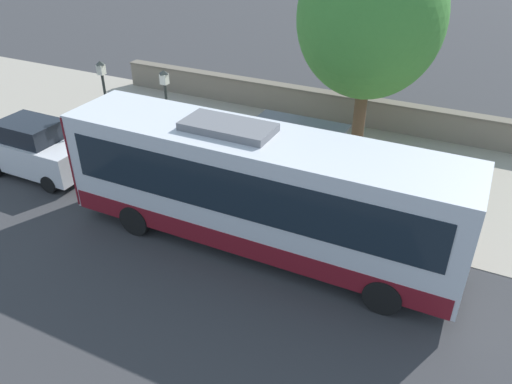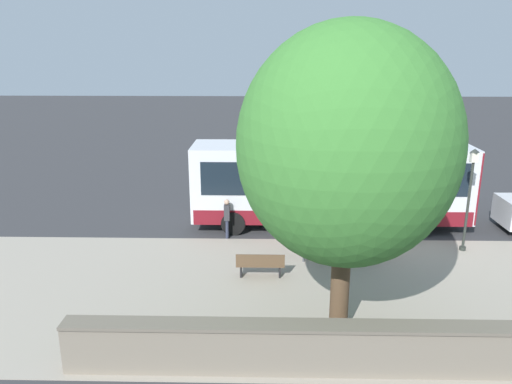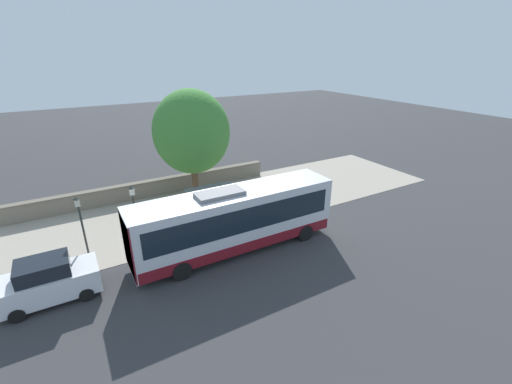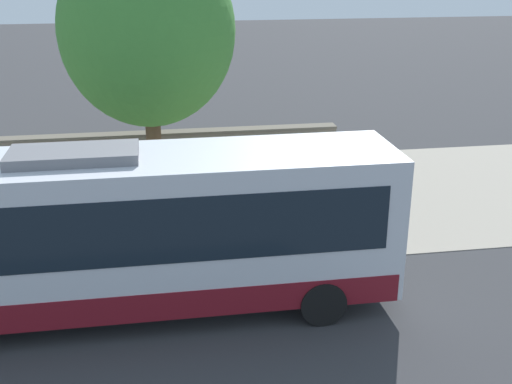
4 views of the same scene
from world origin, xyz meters
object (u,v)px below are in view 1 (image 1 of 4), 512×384
bus_shelter (299,137)px  street_lamp_near (107,104)px  pedestrian (415,227)px  shade_tree (371,18)px  street_lamp_far (168,114)px  bench (393,176)px  bus (256,188)px  parked_car_behind_bus (36,149)px

bus_shelter → street_lamp_near: (0.82, -7.43, 0.20)m
pedestrian → shade_tree: bearing=-151.9°
bus_shelter → street_lamp_near: 7.48m
street_lamp_far → shade_tree: 8.37m
pedestrian → street_lamp_near: street_lamp_near is taller
bench → shade_tree: (-3.16, -2.20, 4.66)m
bus → street_lamp_far: bearing=-118.8°
bus → bench: size_ratio=7.12×
bus_shelter → bench: (-1.82, 2.95, -1.70)m
street_lamp_far → shade_tree: shade_tree is taller
street_lamp_far → bus: bearing=61.2°
bus_shelter → street_lamp_far: bearing=-82.0°
pedestrian → street_lamp_near: 11.90m
bus_shelter → street_lamp_near: size_ratio=0.78×
pedestrian → street_lamp_far: bearing=-96.9°
street_lamp_near → shade_tree: bearing=125.3°
street_lamp_near → bus_shelter: bearing=96.3°
pedestrian → street_lamp_near: bearing=-94.6°
bus_shelter → shade_tree: (-4.97, 0.75, 2.96)m
bus → bench: bearing=150.4°
street_lamp_near → street_lamp_far: 2.65m
bus_shelter → shade_tree: bearing=171.5°
bus → street_lamp_far: 5.51m
parked_car_behind_bus → bus: bearing=87.6°
bench → parked_car_behind_bus: 13.09m
street_lamp_near → parked_car_behind_bus: size_ratio=0.96×
street_lamp_far → shade_tree: bearing=135.6°
pedestrian → bench: 3.88m
bus → shade_tree: shade_tree is taller
pedestrian → street_lamp_far: size_ratio=0.41×
street_lamp_near → street_lamp_far: size_ratio=1.00×
bus → bus_shelter: 3.32m
bus → bus_shelter: bus is taller
parked_car_behind_bus → bus_shelter: bearing=107.5°
pedestrian → bench: size_ratio=1.01×
bus → pedestrian: bus is taller
shade_tree → parked_car_behind_bus: (7.89, -9.99, -4.13)m
pedestrian → parked_car_behind_bus: size_ratio=0.40×
pedestrian → parked_car_behind_bus: bearing=-85.2°
bus_shelter → parked_car_behind_bus: size_ratio=0.75×
bus_shelter → parked_car_behind_bus: 9.76m
bus → bench: 6.08m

